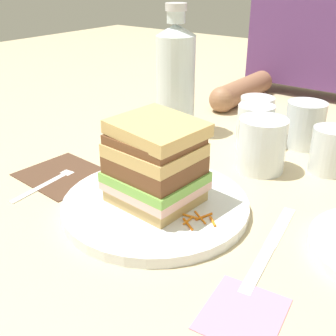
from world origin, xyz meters
The scene contains 25 objects.
ground_plane centered at (0.00, 0.00, 0.00)m, with size 3.00×3.00×0.00m, color #C6B289.
main_plate centered at (0.02, -0.03, 0.01)m, with size 0.27×0.27×0.02m, color white.
sandwich centered at (0.02, -0.03, 0.07)m, with size 0.13×0.12×0.12m.
carrot_shred_0 centered at (-0.07, -0.04, 0.02)m, with size 0.00×0.00×0.03m, color orange.
carrot_shred_1 centered at (-0.05, -0.01, 0.02)m, with size 0.00×0.00×0.03m, color orange.
carrot_shred_2 centered at (-0.05, -0.03, 0.02)m, with size 0.00×0.00×0.02m, color orange.
carrot_shred_3 centered at (-0.06, -0.03, 0.02)m, with size 0.00×0.00×0.03m, color orange.
carrot_shred_4 centered at (-0.04, -0.02, 0.02)m, with size 0.00×0.00×0.03m, color orange.
carrot_shred_5 centered at (-0.07, -0.02, 0.02)m, with size 0.00×0.00×0.02m, color orange.
carrot_shred_6 centered at (0.08, -0.04, 0.02)m, with size 0.00×0.00×0.03m, color orange.
carrot_shred_7 centered at (0.09, -0.05, 0.02)m, with size 0.00×0.00×0.03m, color orange.
carrot_shred_8 centered at (0.08, -0.05, 0.02)m, with size 0.00×0.00×0.02m, color orange.
carrot_shred_9 centered at (0.11, -0.03, 0.02)m, with size 0.00×0.00×0.02m, color orange.
carrot_shred_10 centered at (0.09, -0.03, 0.02)m, with size 0.00×0.00×0.03m, color orange.
carrot_shred_11 centered at (0.10, -0.03, 0.02)m, with size 0.00×0.00×0.03m, color orange.
napkin_dark centered at (-0.18, -0.04, 0.00)m, with size 0.14×0.12×0.00m, color #4C3323.
fork centered at (-0.18, -0.06, 0.00)m, with size 0.03×0.17×0.00m.
knife centered at (0.19, -0.02, 0.00)m, with size 0.04×0.20×0.00m.
juice_glass centered at (0.08, 0.18, 0.04)m, with size 0.08×0.08×0.09m.
water_bottle centered at (-0.15, 0.24, 0.12)m, with size 0.08×0.08×0.26m.
empty_tumbler_0 centered at (-0.02, 0.36, 0.04)m, with size 0.07×0.07×0.07m, color silver.
empty_tumbler_1 centered at (0.02, 0.27, 0.04)m, with size 0.07×0.07×0.08m, color silver.
empty_tumbler_2 centered at (0.10, 0.33, 0.04)m, with size 0.07×0.07×0.09m, color silver.
empty_tumbler_3 centered at (0.17, 0.24, 0.04)m, with size 0.06×0.06×0.08m, color silver.
napkin_pink centered at (0.21, -0.14, 0.00)m, with size 0.08×0.09×0.00m, color pink.
Camera 1 is at (0.34, -0.43, 0.32)m, focal length 44.23 mm.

